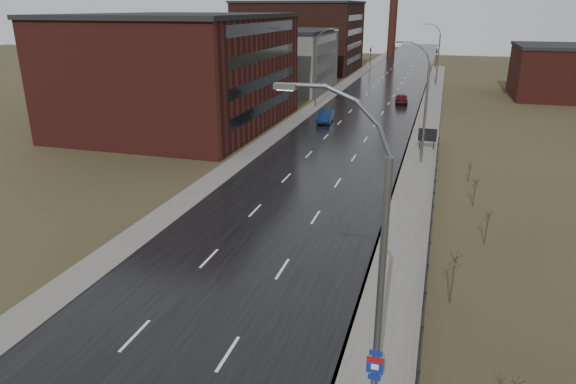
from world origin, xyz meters
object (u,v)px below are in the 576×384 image
Objects in this scene: streetlight_main at (372,273)px; car_far at (402,99)px; billboard at (427,136)px; car_near at (325,117)px.

car_far is (-4.27, 66.51, -5.28)m from streetlight_main.
car_near is at bearing 141.49° from billboard.
streetlight_main reaches higher than car_far.
billboard reaches higher than car_near.
car_far is (-4.90, 27.47, -0.85)m from billboard.
streetlight_main is at bearing -90.92° from billboard.
car_near is 18.89m from car_far.
car_near is 1.07× the size of car_far.
car_near is (-12.56, 49.53, -5.25)m from streetlight_main.
car_near is at bearing 104.23° from streetlight_main.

